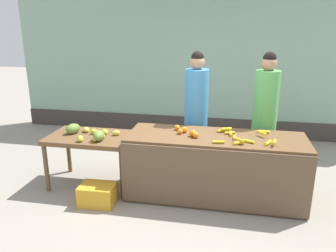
% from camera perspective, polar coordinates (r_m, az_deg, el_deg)
% --- Properties ---
extents(ground_plane, '(24.00, 24.00, 0.00)m').
position_cam_1_polar(ground_plane, '(4.61, 2.28, -11.32)').
color(ground_plane, gray).
extents(market_wall_back, '(7.76, 0.23, 3.38)m').
position_cam_1_polar(market_wall_back, '(6.72, 6.05, 12.47)').
color(market_wall_back, '#8CB299').
rests_on(market_wall_back, ground).
extents(fruit_stall_counter, '(2.27, 0.81, 0.84)m').
position_cam_1_polar(fruit_stall_counter, '(4.37, 8.05, -7.00)').
color(fruit_stall_counter, brown).
rests_on(fruit_stall_counter, ground).
extents(side_table_wooden, '(1.17, 0.73, 0.73)m').
position_cam_1_polar(side_table_wooden, '(4.68, -13.10, -2.64)').
color(side_table_wooden, brown).
rests_on(side_table_wooden, ground).
extents(banana_bunch_pile, '(0.74, 0.57, 0.07)m').
position_cam_1_polar(banana_bunch_pile, '(4.19, 12.80, -1.79)').
color(banana_bunch_pile, yellow).
rests_on(banana_bunch_pile, fruit_stall_counter).
extents(orange_pile, '(0.36, 0.35, 0.09)m').
position_cam_1_polar(orange_pile, '(4.24, 3.32, -0.97)').
color(orange_pile, orange).
rests_on(orange_pile, fruit_stall_counter).
extents(mango_papaya_pile, '(0.81, 0.61, 0.14)m').
position_cam_1_polar(mango_papaya_pile, '(4.59, -13.55, -1.13)').
color(mango_papaya_pile, yellow).
rests_on(mango_papaya_pile, side_table_wooden).
extents(vendor_woman_blue_shirt, '(0.34, 0.34, 1.85)m').
position_cam_1_polar(vendor_woman_blue_shirt, '(4.84, 4.87, 1.96)').
color(vendor_woman_blue_shirt, '#33333D').
rests_on(vendor_woman_blue_shirt, ground).
extents(vendor_woman_green_shirt, '(0.34, 0.34, 1.85)m').
position_cam_1_polar(vendor_woman_green_shirt, '(4.86, 16.36, 1.42)').
color(vendor_woman_green_shirt, '#33333D').
rests_on(vendor_woman_green_shirt, ground).
extents(produce_crate, '(0.45, 0.34, 0.26)m').
position_cam_1_polar(produce_crate, '(4.36, -12.10, -11.51)').
color(produce_crate, gold).
rests_on(produce_crate, ground).
extents(produce_sack, '(0.44, 0.46, 0.50)m').
position_cam_1_polar(produce_sack, '(5.26, -0.99, -4.56)').
color(produce_sack, maroon).
rests_on(produce_sack, ground).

